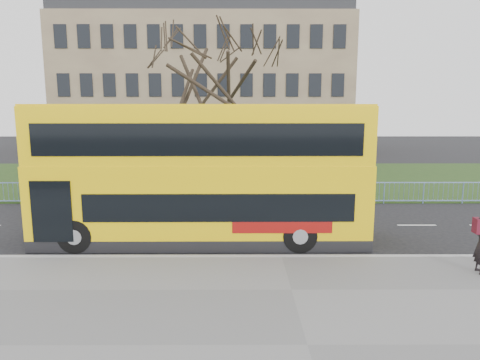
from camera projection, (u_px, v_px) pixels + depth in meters
name	position (u px, v px, depth m)	size (l,w,h in m)	color
ground	(277.00, 244.00, 15.18)	(120.00, 120.00, 0.00)	black
pavement	(307.00, 348.00, 8.51)	(80.00, 10.50, 0.12)	slate
kerb	(282.00, 257.00, 13.64)	(80.00, 0.20, 0.14)	#9B9B9E
grass_verge	(259.00, 178.00, 29.28)	(80.00, 15.40, 0.08)	#1C3613
guard_railing	(266.00, 193.00, 21.60)	(40.00, 0.12, 1.10)	#6F8EC6
bare_tree	(210.00, 93.00, 24.11)	(7.75, 7.75, 11.07)	black
civic_building	(207.00, 89.00, 48.53)	(30.00, 15.00, 14.00)	#77604C
yellow_bus	(201.00, 171.00, 15.12)	(11.56, 2.82, 4.84)	yellow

